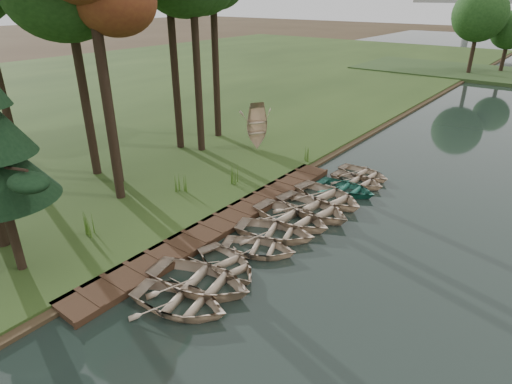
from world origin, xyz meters
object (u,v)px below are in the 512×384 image
Objects in this scene: rowboat_1 at (200,278)px; rowboat_2 at (227,262)px; rowboat_0 at (179,300)px; stored_rowboat at (256,144)px; boardwalk at (226,221)px.

rowboat_2 is at bearing -14.37° from rowboat_1.
rowboat_1 reaches higher than rowboat_0.
rowboat_2 is at bearing -115.89° from stored_rowboat.
stored_rowboat reaches higher than boardwalk.
boardwalk is at bearing 57.32° from rowboat_2.
rowboat_2 is 0.99× the size of stored_rowboat.
rowboat_0 is 2.65m from rowboat_2.
stored_rowboat is at bearing 48.27° from rowboat_2.
rowboat_2 is (2.41, -2.70, 0.22)m from boardwalk.
rowboat_1 reaches higher than rowboat_2.
rowboat_1 is 1.43m from rowboat_2.
stored_rowboat is (-4.76, 8.48, 0.47)m from boardwalk.
boardwalk is 3.62m from rowboat_2.
stored_rowboat reaches higher than rowboat_1.
stored_rowboat is (-7.39, 13.82, 0.21)m from rowboat_0.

